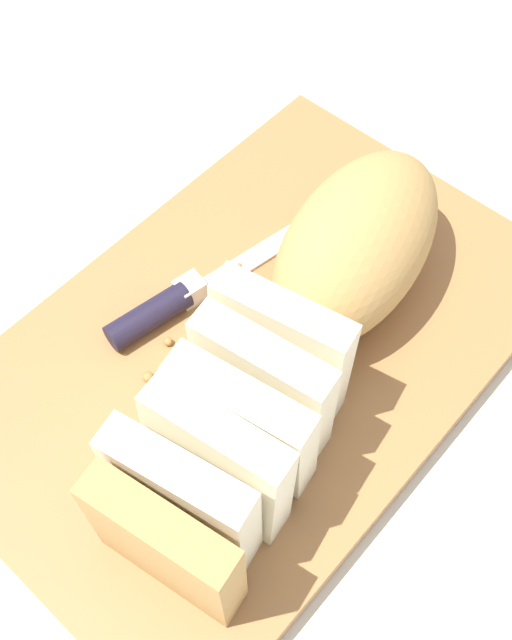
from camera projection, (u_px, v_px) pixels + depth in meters
ground_plane at (256, 357)px, 0.58m from camera, size 3.00×3.00×0.00m
cutting_board at (256, 350)px, 0.57m from camera, size 0.46×0.31×0.02m
bread_loaf at (305, 323)px, 0.51m from camera, size 0.35×0.15×0.10m
bread_knife at (188, 294)px, 0.57m from camera, size 0.27×0.08×0.02m
crumb_near_knife at (239, 266)px, 0.59m from camera, size 0.00×0.00×0.00m
crumb_near_loaf at (148, 377)px, 0.54m from camera, size 0.01×0.01×0.01m
crumb_stray_left at (294, 273)px, 0.59m from camera, size 0.00×0.00×0.00m
crumb_stray_right at (168, 342)px, 0.55m from camera, size 0.01×0.01×0.01m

